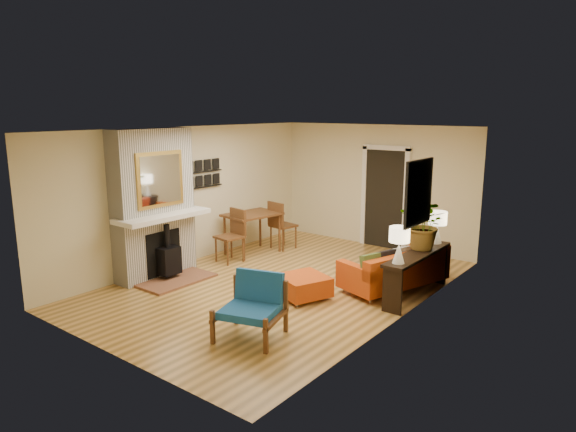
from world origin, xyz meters
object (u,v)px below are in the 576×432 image
(console_table, at_px, (418,262))
(blue_chair, at_px, (253,302))
(dining_table, at_px, (255,222))
(lamp_near, at_px, (399,241))
(ottoman, at_px, (303,285))
(houseplant, at_px, (425,224))
(lamp_far, at_px, (438,223))
(sofa, at_px, (397,270))

(console_table, bearing_deg, blue_chair, -113.19)
(dining_table, xyz_separation_m, lamp_near, (3.64, -0.97, 0.39))
(dining_table, bearing_deg, console_table, -4.26)
(ottoman, relative_size, houseplant, 1.11)
(ottoman, relative_size, lamp_near, 1.68)
(console_table, xyz_separation_m, houseplant, (-0.01, 0.24, 0.56))
(dining_table, height_order, lamp_far, lamp_far)
(lamp_near, bearing_deg, dining_table, 165.11)
(sofa, xyz_separation_m, blue_chair, (-0.70, -2.77, 0.12))
(blue_chair, relative_size, lamp_near, 1.80)
(dining_table, height_order, lamp_near, lamp_near)
(ottoman, height_order, lamp_far, lamp_far)
(houseplant, bearing_deg, sofa, -169.60)
(blue_chair, xyz_separation_m, lamp_near, (1.12, 1.91, 0.62))
(ottoman, distance_m, blue_chair, 1.53)
(blue_chair, height_order, console_table, blue_chair)
(sofa, relative_size, lamp_near, 3.73)
(dining_table, bearing_deg, sofa, -1.95)
(lamp_near, distance_m, houseplant, 0.93)
(houseplant, bearing_deg, blue_chair, -111.27)
(sofa, xyz_separation_m, console_table, (0.41, -0.16, 0.25))
(sofa, distance_m, console_table, 0.51)
(lamp_far, xyz_separation_m, houseplant, (-0.01, -0.49, 0.07))
(blue_chair, distance_m, houseplant, 3.13)
(ottoman, height_order, houseplant, houseplant)
(dining_table, xyz_separation_m, houseplant, (3.63, -0.04, 0.46))
(blue_chair, bearing_deg, dining_table, 131.17)
(lamp_near, distance_m, lamp_far, 1.43)
(sofa, bearing_deg, blue_chair, -104.26)
(lamp_far, bearing_deg, dining_table, -172.82)
(sofa, height_order, blue_chair, blue_chair)
(dining_table, distance_m, houseplant, 3.66)
(ottoman, height_order, dining_table, dining_table)
(dining_table, relative_size, houseplant, 2.37)
(ottoman, xyz_separation_m, lamp_far, (1.39, 1.86, 0.86))
(sofa, relative_size, ottoman, 2.22)
(sofa, xyz_separation_m, houseplant, (0.40, 0.07, 0.81))
(console_table, height_order, lamp_far, lamp_far)
(blue_chair, xyz_separation_m, houseplant, (1.11, 2.85, 0.69))
(dining_table, bearing_deg, blue_chair, -48.83)
(lamp_near, xyz_separation_m, houseplant, (-0.01, 0.93, 0.07))
(console_table, distance_m, lamp_far, 0.88)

